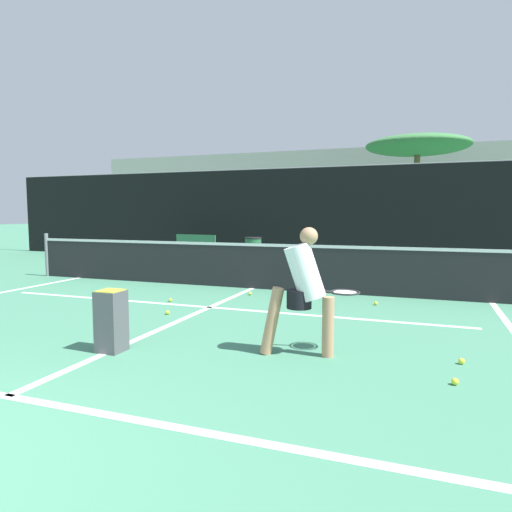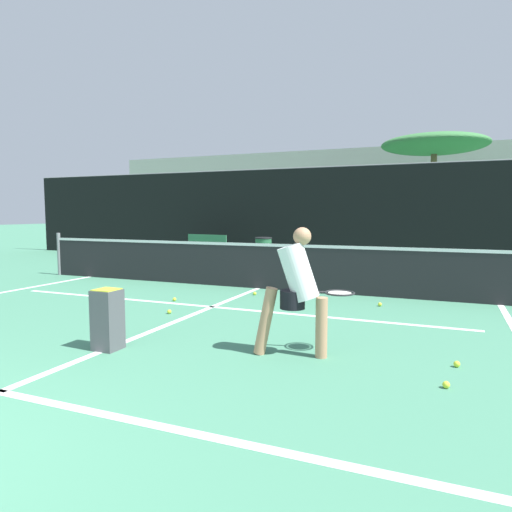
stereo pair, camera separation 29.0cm
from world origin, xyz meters
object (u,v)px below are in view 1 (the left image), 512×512
object	(u,v)px
ball_hopper	(111,319)
courtside_bench	(194,247)
trash_bin	(253,251)
parked_car	(317,239)
player_practicing	(304,287)

from	to	relation	value
ball_hopper	courtside_bench	size ratio (longest dim) A/B	0.45
trash_bin	ball_hopper	bearing A→B (deg)	-79.99
ball_hopper	trash_bin	size ratio (longest dim) A/B	0.85
trash_bin	parked_car	distance (m)	4.12
ball_hopper	trash_bin	distance (m)	8.86
player_practicing	courtside_bench	distance (m)	10.26
ball_hopper	courtside_bench	bearing A→B (deg)	112.45
ball_hopper	courtside_bench	world-z (taller)	courtside_bench
courtside_bench	trash_bin	size ratio (longest dim) A/B	1.88
parked_car	trash_bin	bearing A→B (deg)	-105.63
courtside_bench	parked_car	world-z (taller)	parked_car
ball_hopper	trash_bin	xyz separation A→B (m)	(-1.54, 8.73, 0.05)
player_practicing	trash_bin	bearing A→B (deg)	101.96
player_practicing	courtside_bench	bearing A→B (deg)	112.50
courtside_bench	trash_bin	bearing A→B (deg)	-1.33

